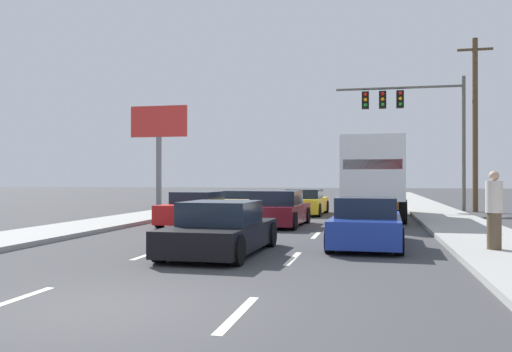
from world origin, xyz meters
TOP-DOWN VIEW (x-y plane):
  - ground_plane at (0.00, 25.00)m, footprint 140.00×140.00m
  - sidewalk_right at (6.55, 20.00)m, footprint 2.61×80.00m
  - sidewalk_left at (-6.55, 20.00)m, footprint 2.61×80.00m
  - lane_markings at (0.00, 20.10)m, footprint 3.54×52.00m
  - car_tan at (-3.22, 20.74)m, footprint 2.08×4.24m
  - car_red at (-3.19, 13.07)m, footprint 1.97×4.55m
  - car_yellow at (0.20, 19.60)m, footprint 2.00×4.37m
  - car_maroon at (-0.05, 13.04)m, footprint 2.11×4.08m
  - car_black at (-0.07, 5.47)m, footprint 2.03×4.33m
  - box_truck at (3.53, 17.10)m, footprint 2.70×8.46m
  - car_blue at (3.29, 7.79)m, footprint 1.94×4.62m
  - traffic_signal_mast at (5.23, 24.42)m, footprint 7.04×0.69m
  - utility_pole_mid at (8.78, 23.61)m, footprint 1.80×0.28m
  - roadside_billboard at (-10.34, 26.46)m, footprint 3.89×0.36m
  - pedestrian_near_corner at (6.19, 6.59)m, footprint 0.38×0.38m

SIDE VIEW (x-z plane):
  - ground_plane at x=0.00m, z-range 0.00..0.00m
  - lane_markings at x=0.00m, z-range 0.00..0.01m
  - sidewalk_right at x=6.55m, z-range 0.00..0.14m
  - sidewalk_left at x=-6.55m, z-range 0.00..0.14m
  - car_tan at x=-3.22m, z-range -0.03..1.11m
  - car_black at x=-0.07m, z-range -0.07..1.18m
  - car_blue at x=3.29m, z-range -0.07..1.23m
  - car_yellow at x=0.20m, z-range -0.05..1.21m
  - car_red at x=-3.19m, z-range -0.05..1.22m
  - car_maroon at x=-0.05m, z-range -0.07..1.26m
  - pedestrian_near_corner at x=6.19m, z-range 0.14..1.96m
  - box_truck at x=3.53m, z-range 0.28..3.67m
  - roadside_billboard at x=-10.34m, z-range 1.38..7.95m
  - utility_pole_mid at x=8.78m, z-range 0.14..9.40m
  - traffic_signal_mast at x=5.23m, z-range 1.95..9.37m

